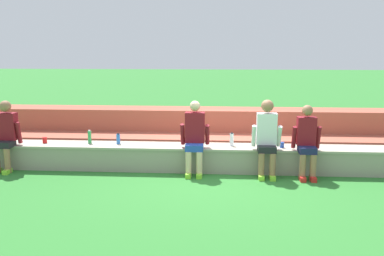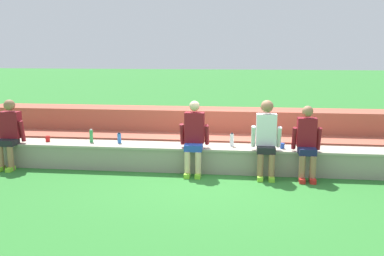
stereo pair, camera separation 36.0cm
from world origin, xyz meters
The scene contains 12 objects.
ground_plane centered at (0.00, 0.00, 0.00)m, with size 80.00×80.00×0.00m, color #2D752D.
stone_seating_wall centered at (0.00, 0.28, 0.26)m, with size 9.55×0.60×0.48m.
brick_bleachers centered at (0.00, 1.66, 0.40)m, with size 10.97×1.56×0.97m.
person_far_left centered at (-4.04, 0.01, 0.72)m, with size 0.55×0.54×1.35m.
person_left_of_center centered at (-0.41, 0.02, 0.72)m, with size 0.54×0.54×1.37m.
person_center centered at (0.91, -0.02, 0.76)m, with size 0.54×0.52×1.41m.
person_right_of_center centered at (1.63, -0.04, 0.69)m, with size 0.51×0.54×1.32m.
water_bottle_near_right centered at (-1.93, 0.33, 0.58)m, with size 0.08×0.08×0.21m.
water_bottle_mid_right centered at (-2.50, 0.33, 0.61)m, with size 0.07×0.07×0.27m.
water_bottle_near_left centered at (0.29, 0.32, 0.60)m, with size 0.08×0.08×0.26m.
plastic_cup_right_end centered at (-3.41, 0.30, 0.54)m, with size 0.09×0.09×0.11m, color red.
plastic_cup_middle centered at (1.23, 0.24, 0.53)m, with size 0.08×0.08×0.10m, color blue.
Camera 1 is at (0.07, -7.51, 2.32)m, focal length 38.90 mm.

